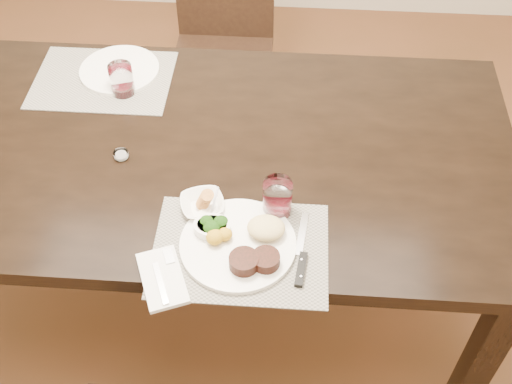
# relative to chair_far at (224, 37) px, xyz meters

# --- Properties ---
(ground_plane) EXTENTS (4.50, 4.50, 0.00)m
(ground_plane) POSITION_rel_chair_far_xyz_m (0.00, -0.93, -0.50)
(ground_plane) COLOR #442B16
(ground_plane) RESTS_ON ground
(dining_table) EXTENTS (2.00, 1.00, 0.75)m
(dining_table) POSITION_rel_chair_far_xyz_m (0.00, -0.93, 0.16)
(dining_table) COLOR black
(dining_table) RESTS_ON ground
(chair_far) EXTENTS (0.42, 0.42, 0.90)m
(chair_far) POSITION_rel_chair_far_xyz_m (0.00, 0.00, 0.00)
(chair_far) COLOR black
(chair_far) RESTS_ON ground
(placemat_near) EXTENTS (0.46, 0.34, 0.00)m
(placemat_near) POSITION_rel_chair_far_xyz_m (0.19, -1.32, 0.25)
(placemat_near) COLOR gray
(placemat_near) RESTS_ON dining_table
(placemat_far) EXTENTS (0.46, 0.34, 0.00)m
(placemat_far) POSITION_rel_chair_far_xyz_m (-0.33, -0.64, 0.25)
(placemat_far) COLOR gray
(placemat_far) RESTS_ON dining_table
(dinner_plate) EXTENTS (0.31, 0.31, 0.05)m
(dinner_plate) POSITION_rel_chair_far_xyz_m (0.20, -1.31, 0.27)
(dinner_plate) COLOR white
(dinner_plate) RESTS_ON placemat_near
(napkin_fork) EXTENTS (0.16, 0.21, 0.02)m
(napkin_fork) POSITION_rel_chair_far_xyz_m (0.00, -1.42, 0.26)
(napkin_fork) COLOR silver
(napkin_fork) RESTS_ON placemat_near
(steak_knife) EXTENTS (0.04, 0.25, 0.01)m
(steak_knife) POSITION_rel_chair_far_xyz_m (0.35, -1.34, 0.26)
(steak_knife) COLOR silver
(steak_knife) RESTS_ON placemat_near
(cracker_bowl) EXTENTS (0.15, 0.15, 0.05)m
(cracker_bowl) POSITION_rel_chair_far_xyz_m (0.08, -1.18, 0.27)
(cracker_bowl) COLOR white
(cracker_bowl) RESTS_ON placemat_near
(sauce_ramekin) EXTENTS (0.10, 0.15, 0.08)m
(sauce_ramekin) POSITION_rel_chair_far_xyz_m (0.11, -1.27, 0.27)
(sauce_ramekin) COLOR white
(sauce_ramekin) RESTS_ON placemat_near
(wine_glass_near) EXTENTS (0.08, 0.08, 0.11)m
(wine_glass_near) POSITION_rel_chair_far_xyz_m (0.28, -1.18, 0.30)
(wine_glass_near) COLOR white
(wine_glass_near) RESTS_ON placemat_near
(far_plate) EXTENTS (0.27, 0.27, 0.01)m
(far_plate) POSITION_rel_chair_far_xyz_m (-0.29, -0.59, 0.26)
(far_plate) COLOR white
(far_plate) RESTS_ON placemat_far
(wine_glass_far) EXTENTS (0.08, 0.08, 0.11)m
(wine_glass_far) POSITION_rel_chair_far_xyz_m (-0.25, -0.70, 0.30)
(wine_glass_far) COLOR white
(wine_glass_far) RESTS_ON placemat_far
(salt_cellar) EXTENTS (0.04, 0.04, 0.02)m
(salt_cellar) POSITION_rel_chair_far_xyz_m (-0.19, -0.99, 0.26)
(salt_cellar) COLOR white
(salt_cellar) RESTS_ON dining_table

